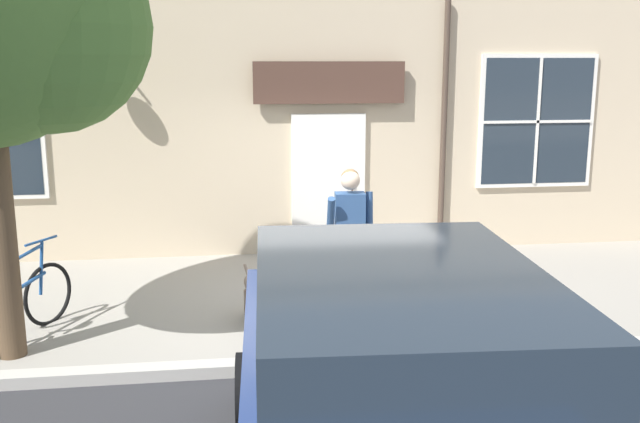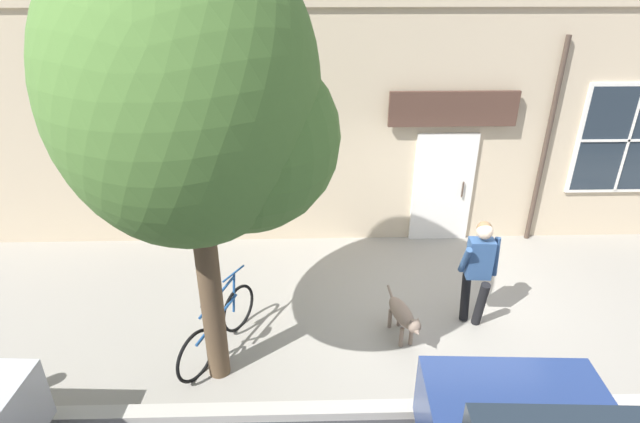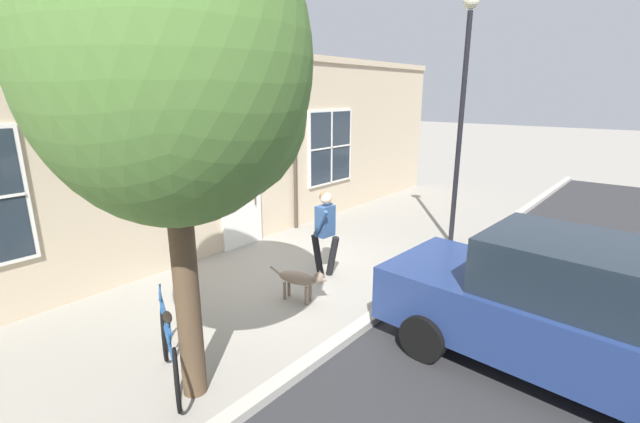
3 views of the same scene
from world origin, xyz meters
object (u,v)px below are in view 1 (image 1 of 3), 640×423
object	(u,v)px
pedestrian_walking	(350,226)
dog_on_leash	(259,289)
parked_car_mid_block	(392,405)
leaning_bicycle	(16,305)

from	to	relation	value
pedestrian_walking	dog_on_leash	size ratio (longest dim) A/B	1.54
pedestrian_walking	parked_car_mid_block	bearing A→B (deg)	-6.39
pedestrian_walking	leaning_bicycle	xyz separation A→B (m)	(0.51, -3.59, -0.61)
leaning_bicycle	parked_car_mid_block	xyz separation A→B (m)	(3.60, 3.13, 0.50)
pedestrian_walking	leaning_bicycle	world-z (taller)	pedestrian_walking
pedestrian_walking	leaning_bicycle	distance (m)	3.68
leaning_bicycle	dog_on_leash	bearing A→B (deg)	93.73
leaning_bicycle	parked_car_mid_block	distance (m)	4.80
pedestrian_walking	dog_on_leash	xyz separation A→B (m)	(0.34, -1.07, -0.60)
pedestrian_walking	dog_on_leash	distance (m)	1.28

